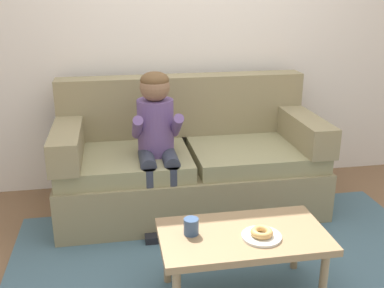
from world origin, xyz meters
TOP-DOWN VIEW (x-y plane):
  - ground at (0.00, 0.00)m, footprint 10.00×10.00m
  - wall_back at (0.00, 1.40)m, footprint 8.00×0.10m
  - area_rug at (0.00, -0.25)m, footprint 2.75×2.10m
  - couch at (-0.12, 0.85)m, footprint 1.97×0.90m
  - coffee_table at (-0.02, -0.33)m, footprint 0.90×0.50m
  - person_child at (-0.38, 0.64)m, footprint 0.34×0.58m
  - plate at (0.06, -0.39)m, footprint 0.21×0.21m
  - donut at (0.06, -0.39)m, footprint 0.17×0.17m
  - mug at (-0.30, -0.29)m, footprint 0.08×0.08m
  - toy_controller at (0.31, 0.06)m, footprint 0.23×0.09m

SIDE VIEW (x-z plane):
  - ground at x=0.00m, z-range 0.00..0.00m
  - area_rug at x=0.00m, z-range 0.00..0.01m
  - toy_controller at x=0.31m, z-range 0.00..0.05m
  - couch at x=-0.12m, z-range -0.14..0.84m
  - coffee_table at x=-0.02m, z-range 0.15..0.56m
  - plate at x=0.06m, z-range 0.40..0.42m
  - donut at x=0.06m, z-range 0.42..0.45m
  - mug at x=-0.30m, z-range 0.40..0.49m
  - person_child at x=-0.38m, z-range 0.12..1.22m
  - wall_back at x=0.00m, z-range 0.00..2.80m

